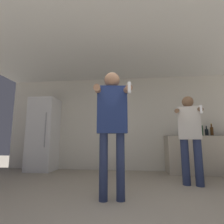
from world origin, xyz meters
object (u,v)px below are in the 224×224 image
object	(u,v)px
bottle_short_whiskey	(212,131)
bottle_green_wine	(207,132)
refrigerator	(43,134)
person_woman_foreground	(112,119)
person_man_side	(190,133)
bottle_amber_bourbon	(201,130)

from	to	relation	value
bottle_short_whiskey	bottle_green_wine	bearing A→B (deg)	-180.00
refrigerator	bottle_green_wine	distance (m)	4.22
refrigerator	person_woman_foreground	world-z (taller)	refrigerator
bottle_short_whiskey	person_woman_foreground	xyz separation A→B (m)	(-2.25, -2.15, 0.07)
bottle_green_wine	person_man_side	size ratio (longest dim) A/B	0.16
bottle_amber_bourbon	bottle_green_wine	world-z (taller)	bottle_amber_bourbon
bottle_green_wine	person_woman_foreground	world-z (taller)	person_woman_foreground
bottle_short_whiskey	bottle_green_wine	size ratio (longest dim) A/B	1.17
person_woman_foreground	person_man_side	bearing A→B (deg)	34.86
bottle_short_whiskey	person_man_side	world-z (taller)	person_man_side
refrigerator	bottle_amber_bourbon	world-z (taller)	refrigerator
refrigerator	person_man_side	size ratio (longest dim) A/B	1.19
bottle_green_wine	person_woman_foreground	distance (m)	3.03
refrigerator	bottle_green_wine	xyz separation A→B (m)	(4.22, 0.07, 0.04)
bottle_amber_bourbon	bottle_green_wine	xyz separation A→B (m)	(0.13, -0.00, -0.04)
bottle_amber_bourbon	person_man_side	xyz separation A→B (m)	(-0.66, -1.21, -0.12)
refrigerator	person_man_side	xyz separation A→B (m)	(3.43, -1.14, -0.04)
bottle_amber_bourbon	bottle_green_wine	bearing A→B (deg)	-0.00
person_man_side	refrigerator	bearing A→B (deg)	161.55
refrigerator	bottle_amber_bourbon	xyz separation A→B (m)	(4.09, 0.07, 0.07)
bottle_short_whiskey	person_man_side	bearing A→B (deg)	-126.99
person_man_side	person_woman_foreground	bearing A→B (deg)	-145.14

